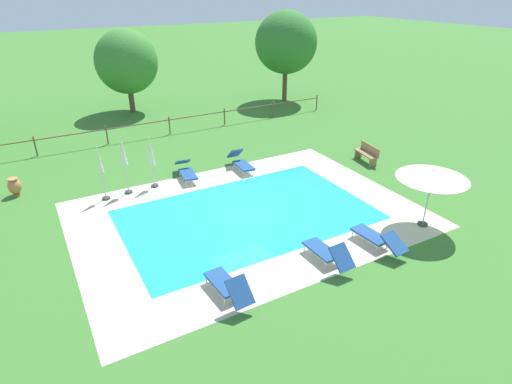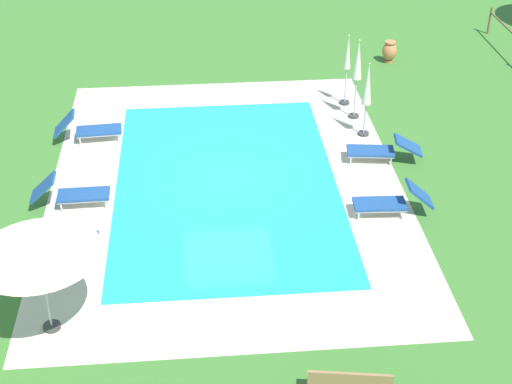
{
  "view_description": "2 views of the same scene",
  "coord_description": "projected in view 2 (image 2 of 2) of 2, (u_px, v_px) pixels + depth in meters",
  "views": [
    {
      "loc": [
        -6.62,
        -12.38,
        8.0
      ],
      "look_at": [
        0.65,
        0.5,
        0.6
      ],
      "focal_mm": 29.39,
      "sensor_mm": 36.0,
      "label": 1
    },
    {
      "loc": [
        16.97,
        -0.68,
        10.63
      ],
      "look_at": [
        1.32,
        0.68,
        0.53
      ],
      "focal_mm": 52.72,
      "sensor_mm": 36.0,
      "label": 2
    }
  ],
  "objects": [
    {
      "name": "ground_plane",
      "position": [
        226.0,
        183.0,
        20.02
      ],
      "size": [
        160.0,
        160.0,
        0.0
      ],
      "primitive_type": "plane",
      "color": "#3D752D"
    },
    {
      "name": "pool_deck_paving",
      "position": [
        226.0,
        183.0,
        20.02
      ],
      "size": [
        12.73,
        9.25,
        0.01
      ],
      "primitive_type": "cube",
      "color": "beige",
      "rests_on": "ground"
    },
    {
      "name": "swimming_pool_water",
      "position": [
        226.0,
        183.0,
        20.02
      ],
      "size": [
        9.32,
        5.84,
        0.01
      ],
      "primitive_type": "cube",
      "color": "#23A8C1",
      "rests_on": "ground"
    },
    {
      "name": "pool_coping_rim",
      "position": [
        226.0,
        183.0,
        20.01
      ],
      "size": [
        9.8,
        6.32,
        0.01
      ],
      "color": "beige",
      "rests_on": "ground"
    },
    {
      "name": "sun_lounger_north_near_steps",
      "position": [
        57.0,
        241.0,
        17.23
      ],
      "size": [
        0.75,
        2.09,
        0.76
      ],
      "color": "navy",
      "rests_on": "ground"
    },
    {
      "name": "sun_lounger_north_mid",
      "position": [
        89.0,
        129.0,
        21.8
      ],
      "size": [
        0.73,
        1.96,
        0.93
      ],
      "color": "navy",
      "rests_on": "ground"
    },
    {
      "name": "sun_lounger_north_far",
      "position": [
        72.0,
        193.0,
        18.91
      ],
      "size": [
        0.64,
        1.96,
        0.9
      ],
      "color": "navy",
      "rests_on": "ground"
    },
    {
      "name": "sun_lounger_south_near_corner",
      "position": [
        381.0,
        150.0,
        20.82
      ],
      "size": [
        0.86,
        2.12,
        0.74
      ],
      "color": "navy",
      "rests_on": "ground"
    },
    {
      "name": "sun_lounger_south_mid",
      "position": [
        391.0,
        201.0,
        18.59
      ],
      "size": [
        0.69,
        1.98,
        0.89
      ],
      "color": "navy",
      "rests_on": "ground"
    },
    {
      "name": "patio_umbrella_open_foreground",
      "position": [
        36.0,
        248.0,
        14.23
      ],
      "size": [
        2.48,
        2.48,
        2.24
      ],
      "color": "#383838",
      "rests_on": "ground"
    },
    {
      "name": "patio_umbrella_closed_row_west",
      "position": [
        358.0,
        65.0,
        22.33
      ],
      "size": [
        0.32,
        0.32,
        2.53
      ],
      "color": "#383838",
      "rests_on": "ground"
    },
    {
      "name": "patio_umbrella_closed_row_mid_west",
      "position": [
        367.0,
        89.0,
        21.49
      ],
      "size": [
        0.32,
        0.32,
        2.29
      ],
      "color": "#383838",
      "rests_on": "ground"
    },
    {
      "name": "patio_umbrella_closed_row_centre",
      "position": [
        347.0,
        61.0,
        23.26
      ],
      "size": [
        0.32,
        0.32,
        2.32
      ],
      "color": "#383838",
      "rests_on": "ground"
    },
    {
      "name": "wooden_bench_lawn_side",
      "position": [
        349.0,
        384.0,
        13.43
      ],
      "size": [
        0.68,
        1.55,
        0.87
      ],
      "color": "#937047",
      "rests_on": "ground"
    },
    {
      "name": "terracotta_urn_near_fence",
      "position": [
        389.0,
        51.0,
        26.68
      ],
      "size": [
        0.52,
        0.52,
        0.78
      ],
      "color": "#C67547",
      "rests_on": "ground"
    }
  ]
}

